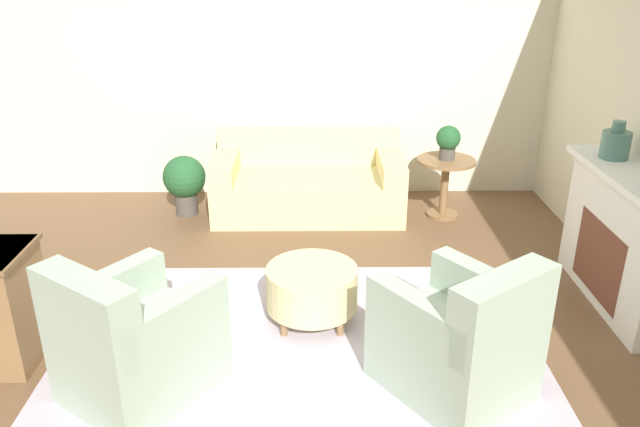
% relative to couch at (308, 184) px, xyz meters
% --- Properties ---
extents(ground_plane, '(16.00, 16.00, 0.00)m').
position_rel_couch_xyz_m(ground_plane, '(-0.05, -2.44, -0.29)').
color(ground_plane, brown).
extents(wall_back, '(9.99, 0.12, 2.80)m').
position_rel_couch_xyz_m(wall_back, '(-0.05, 0.62, 1.11)').
color(wall_back, beige).
rests_on(wall_back, ground_plane).
extents(rug, '(3.31, 2.20, 0.01)m').
position_rel_couch_xyz_m(rug, '(-0.05, -2.44, -0.29)').
color(rug, '#BCB2C1').
rests_on(rug, ground_plane).
extents(couch, '(1.93, 0.99, 0.80)m').
position_rel_couch_xyz_m(couch, '(0.00, 0.00, 0.00)').
color(couch, beige).
rests_on(couch, ground_plane).
extents(armchair_left, '(1.07, 1.10, 0.92)m').
position_rel_couch_xyz_m(armchair_left, '(-1.03, -2.98, 0.07)').
color(armchair_left, '#9EB29E').
rests_on(armchair_left, rug).
extents(armchair_right, '(1.07, 1.10, 0.92)m').
position_rel_couch_xyz_m(armchair_right, '(0.94, -2.98, 0.07)').
color(armchair_right, '#9EB29E').
rests_on(armchair_right, rug).
extents(ottoman_table, '(0.67, 0.67, 0.43)m').
position_rel_couch_xyz_m(ottoman_table, '(0.04, -2.17, -0.01)').
color(ottoman_table, beige).
rests_on(ottoman_table, rug).
extents(side_table, '(0.59, 0.59, 0.61)m').
position_rel_couch_xyz_m(side_table, '(1.40, -0.17, 0.14)').
color(side_table, olive).
rests_on(side_table, ground_plane).
extents(fireplace, '(0.44, 1.49, 1.06)m').
position_rel_couch_xyz_m(fireplace, '(2.41, -1.92, 0.27)').
color(fireplace, white).
rests_on(fireplace, ground_plane).
extents(vase_mantel_near, '(0.22, 0.22, 0.29)m').
position_rel_couch_xyz_m(vase_mantel_near, '(2.39, -1.53, 0.89)').
color(vase_mantel_near, '#477066').
rests_on(vase_mantel_near, fireplace).
extents(potted_plant_on_side_table, '(0.24, 0.24, 0.35)m').
position_rel_couch_xyz_m(potted_plant_on_side_table, '(1.40, -0.17, 0.52)').
color(potted_plant_on_side_table, '#4C4742').
rests_on(potted_plant_on_side_table, side_table).
extents(potted_plant_floor, '(0.44, 0.44, 0.63)m').
position_rel_couch_xyz_m(potted_plant_floor, '(-1.28, -0.08, 0.08)').
color(potted_plant_floor, '#4C4742').
rests_on(potted_plant_floor, ground_plane).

